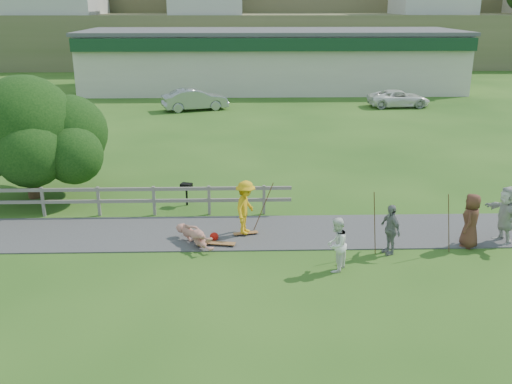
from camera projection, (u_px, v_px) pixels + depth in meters
ground at (204, 252)px, 17.79m from camera, size 260.00×260.00×0.00m
path at (207, 233)px, 19.21m from camera, size 34.00×3.00×0.04m
fence at (81, 197)px, 20.56m from camera, size 15.05×0.10×1.10m
strip_mall at (272, 59)px, 50.20m from camera, size 32.50×10.75×5.10m
skater_rider at (246, 210)px, 18.75m from camera, size 1.01×1.32×1.81m
skater_fallen at (195, 235)px, 18.18m from camera, size 1.75×1.42×0.67m
spectator_a at (336, 245)px, 16.32m from camera, size 0.92×0.98×1.61m
spectator_b at (390, 229)px, 17.46m from camera, size 0.67×1.01×1.59m
spectator_c at (471, 221)px, 17.91m from camera, size 0.92×1.03×1.77m
spectator_d at (506, 215)px, 18.17m from camera, size 0.76×1.83×1.92m
car_silver at (195, 99)px, 40.76m from camera, size 4.90×2.98×1.53m
car_white at (399, 98)px, 42.04m from camera, size 4.62×2.36×1.25m
tree at (29, 151)px, 22.16m from camera, size 6.13×6.13×3.84m
bbq at (187, 194)px, 21.73m from camera, size 0.48×0.43×0.87m
longboard_rider at (246, 234)px, 19.02m from camera, size 0.85×0.37×0.09m
longboard_fallen at (220, 244)px, 18.20m from camera, size 1.02×0.42×0.11m
helmet at (214, 236)px, 18.59m from camera, size 0.29×0.29×0.29m
pole_rider at (263, 205)px, 19.14m from camera, size 0.03×0.03×1.84m
pole_spec_left at (375, 223)px, 17.35m from camera, size 0.03×0.03×2.02m
pole_spec_right at (449, 223)px, 17.48m from camera, size 0.03×0.03×1.92m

